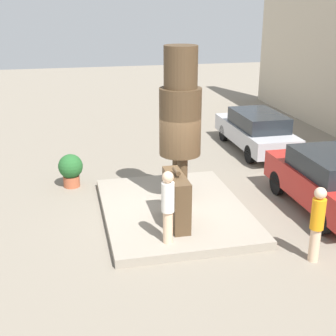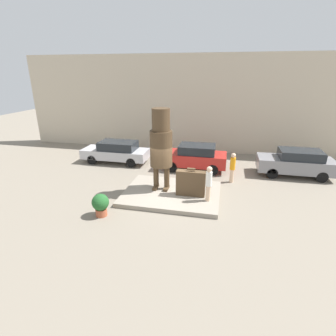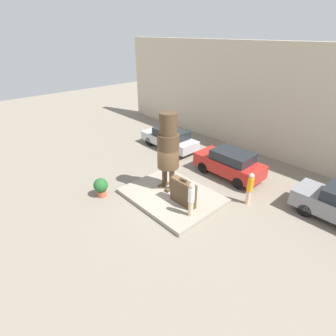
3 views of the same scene
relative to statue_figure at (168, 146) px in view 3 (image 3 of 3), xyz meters
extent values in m
plane|color=gray|center=(0.62, -0.31, -2.65)|extent=(60.00, 60.00, 0.00)
cube|color=gray|center=(0.62, -0.31, -2.54)|extent=(4.84, 3.73, 0.22)
cube|color=beige|center=(0.62, 8.35, 1.00)|extent=(28.00, 0.60, 7.29)
cube|color=#4C3823|center=(-0.29, -0.10, -2.36)|extent=(0.22, 0.64, 0.14)
cube|color=#4C3823|center=(0.29, -0.10, -2.36)|extent=(0.22, 0.64, 0.14)
cylinder|color=#4C3823|center=(-0.29, 0.00, -1.73)|extent=(0.28, 0.28, 1.13)
cylinder|color=#4C3823|center=(0.29, 0.00, -1.73)|extent=(0.28, 0.28, 1.13)
cylinder|color=#4C3823|center=(0.00, 0.00, -0.26)|extent=(1.13, 1.13, 1.81)
cylinder|color=#4C3823|center=(0.00, 0.00, 1.18)|extent=(0.88, 0.88, 1.09)
cube|color=#4C3823|center=(1.60, -0.49, -1.79)|extent=(1.43, 0.39, 1.28)
cylinder|color=#4C3823|center=(1.60, -0.49, -1.05)|extent=(0.39, 0.12, 0.12)
cylinder|color=beige|center=(2.49, -0.90, -2.04)|extent=(0.22, 0.22, 0.78)
cylinder|color=white|center=(2.49, -0.90, -1.31)|extent=(0.29, 0.29, 0.69)
sphere|color=beige|center=(2.49, -0.90, -0.83)|extent=(0.26, 0.26, 0.26)
cube|color=#B7B7BC|center=(-4.31, 4.05, -2.02)|extent=(4.56, 1.71, 0.62)
cube|color=#1E2328|center=(-4.08, 4.05, -1.42)|extent=(2.51, 1.54, 0.56)
cylinder|color=black|center=(-5.72, 3.28, -2.33)|extent=(0.65, 0.18, 0.65)
cylinder|color=black|center=(-5.72, 4.81, -2.33)|extent=(0.65, 0.18, 0.65)
cylinder|color=black|center=(-2.89, 3.28, -2.33)|extent=(0.65, 0.18, 0.65)
cylinder|color=black|center=(-2.89, 4.81, -2.33)|extent=(0.65, 0.18, 0.65)
cube|color=#B2231E|center=(1.21, 3.78, -1.92)|extent=(4.12, 1.75, 0.77)
cube|color=#1E2328|center=(1.41, 3.78, -1.26)|extent=(2.26, 1.57, 0.53)
cylinder|color=black|center=(-0.07, 3.00, -2.30)|extent=(0.70, 0.18, 0.70)
cylinder|color=black|center=(-0.07, 4.57, -2.30)|extent=(0.70, 0.18, 0.70)
cylinder|color=black|center=(2.48, 3.00, -2.30)|extent=(0.70, 0.18, 0.70)
cylinder|color=black|center=(2.48, 4.57, -2.30)|extent=(0.70, 0.18, 0.70)
cylinder|color=black|center=(5.99, 3.25, -2.33)|extent=(0.64, 0.18, 0.64)
cylinder|color=black|center=(5.99, 4.80, -2.33)|extent=(0.64, 0.18, 0.64)
cylinder|color=#AD5638|center=(-2.02, -2.94, -2.48)|extent=(0.50, 0.50, 0.34)
sphere|color=#235B28|center=(-2.02, -2.94, -1.99)|extent=(0.75, 0.75, 0.75)
cylinder|color=beige|center=(3.62, 2.15, -2.26)|extent=(0.23, 0.23, 0.79)
cylinder|color=orange|center=(3.62, 2.15, -1.52)|extent=(0.30, 0.30, 0.70)
sphere|color=beige|center=(3.62, 2.15, -1.04)|extent=(0.26, 0.26, 0.26)
camera|label=1|loc=(11.77, -2.99, 2.80)|focal=50.00mm
camera|label=2|loc=(3.06, -12.24, 3.34)|focal=28.00mm
camera|label=3|loc=(8.95, -8.26, 5.17)|focal=28.00mm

